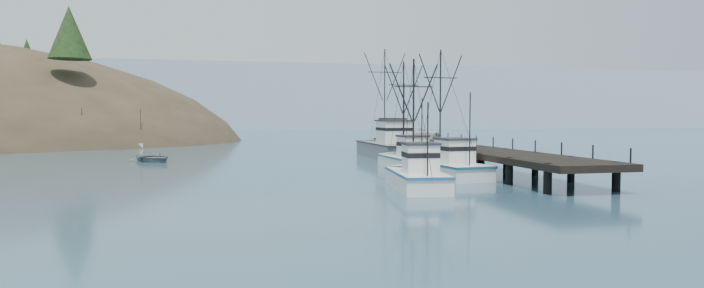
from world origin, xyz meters
name	(u,v)px	position (x,y,z in m)	size (l,w,h in m)	color
ground	(364,191)	(0.00, 0.00, 0.00)	(400.00, 400.00, 0.00)	#2C4E63
pier	(459,149)	(14.00, 16.00, 1.69)	(6.00, 44.00, 2.00)	black
distant_ridge	(279,129)	(10.00, 170.00, 0.00)	(360.00, 40.00, 26.00)	#9EB2C6
distant_ridge_far	(143,129)	(-40.00, 185.00, 0.00)	(180.00, 25.00, 18.00)	silver
moored_sailboats	(53,147)	(-35.09, 56.07, 0.33)	(21.86, 19.26, 6.35)	white
trawler_near	(445,167)	(8.84, 7.04, 0.82)	(4.52, 10.93, 11.07)	white
trawler_mid	(416,177)	(3.85, 0.44, 0.82)	(3.99, 9.39, 9.52)	white
trawler_far	(407,161)	(7.63, 13.60, 0.82)	(3.73, 10.30, 10.67)	white
work_vessel	(388,147)	(10.18, 28.17, 1.23)	(5.04, 16.50, 13.72)	slate
pier_shed	(393,128)	(12.50, 34.00, 3.42)	(3.00, 3.20, 2.80)	silver
pickup_truck	(421,133)	(15.50, 31.36, 2.80)	(2.64, 5.73, 1.59)	silver
motorboat	(153,162)	(-17.08, 28.11, 0.00)	(4.06, 5.69, 1.18)	slate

